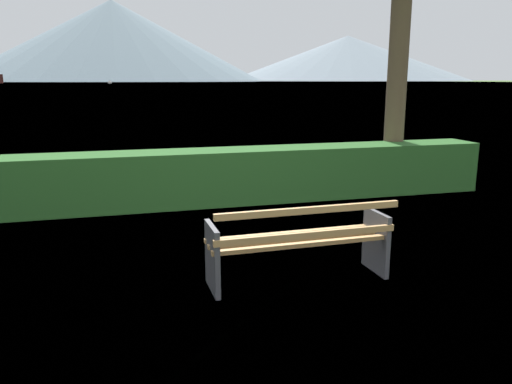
{
  "coord_description": "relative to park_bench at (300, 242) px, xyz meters",
  "views": [
    {
      "loc": [
        -1.75,
        -4.7,
        2.07
      ],
      "look_at": [
        0.0,
        1.63,
        0.6
      ],
      "focal_mm": 35.37,
      "sensor_mm": 36.0,
      "label": 1
    }
  ],
  "objects": [
    {
      "name": "distant_hills",
      "position": [
        -74.32,
        580.4,
        36.58
      ],
      "size": [
        900.89,
        404.82,
        79.02
      ],
      "color": "gray",
      "rests_on": "ground_plane"
    },
    {
      "name": "water_surface",
      "position": [
        -0.0,
        306.37,
        -0.43
      ],
      "size": [
        620.0,
        620.0,
        0.0
      ],
      "primitive_type": "plane",
      "color": "slate",
      "rests_on": "ground_plane"
    },
    {
      "name": "tender_far",
      "position": [
        -3.68,
        259.67,
        0.04
      ],
      "size": [
        1.93,
        4.84,
        1.33
      ],
      "color": "silver",
      "rests_on": "water_surface"
    },
    {
      "name": "park_bench",
      "position": [
        0.0,
        0.0,
        0.0
      ],
      "size": [
        1.91,
        0.6,
        0.87
      ],
      "color": "tan",
      "rests_on": "ground_plane"
    },
    {
      "name": "ground_plane",
      "position": [
        -0.0,
        0.06,
        -0.43
      ],
      "size": [
        1400.0,
        1400.0,
        0.0
      ],
      "primitive_type": "plane",
      "color": "#4C6B33"
    },
    {
      "name": "hedge_row",
      "position": [
        -0.0,
        3.64,
        0.02
      ],
      "size": [
        9.48,
        0.8,
        0.91
      ],
      "primitive_type": "cube",
      "color": "#285B23",
      "rests_on": "ground_plane"
    }
  ]
}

